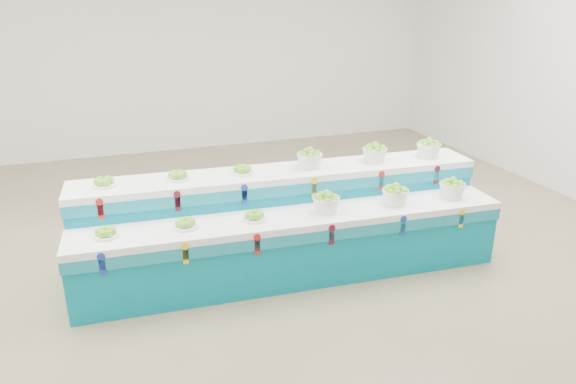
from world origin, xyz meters
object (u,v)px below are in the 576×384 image
(basket_lower_left, at_px, (326,202))
(plate_upper_mid, at_px, (178,175))
(display_stand, at_px, (288,224))
(basket_upper_right, at_px, (429,148))

(basket_lower_left, height_order, plate_upper_mid, plate_upper_mid)
(display_stand, height_order, basket_upper_right, basket_upper_right)
(plate_upper_mid, distance_m, basket_upper_right, 2.86)
(basket_upper_right, bearing_deg, display_stand, -174.60)
(plate_upper_mid, xyz_separation_m, basket_upper_right, (2.86, -0.17, 0.05))
(display_stand, distance_m, plate_upper_mid, 1.26)
(basket_lower_left, relative_size, plate_upper_mid, 1.18)
(plate_upper_mid, bearing_deg, display_stand, -17.48)
(display_stand, distance_m, basket_upper_right, 1.90)
(plate_upper_mid, bearing_deg, basket_upper_right, -3.39)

